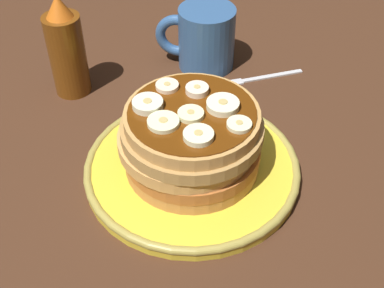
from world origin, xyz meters
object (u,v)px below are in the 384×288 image
banana_slice_2 (167,86)px  banana_slice_4 (163,123)px  coffee_mug (204,37)px  banana_slice_3 (198,136)px  plate (192,167)px  banana_slice_5 (201,90)px  banana_slice_1 (223,105)px  banana_slice_7 (239,125)px  banana_slice_0 (192,115)px  fork (256,78)px  pancake_stack (192,140)px  banana_slice_6 (147,105)px  syrup_bottle (67,50)px

banana_slice_2 → banana_slice_4: bearing=97.8°
coffee_mug → banana_slice_3: bearing=97.1°
plate → banana_slice_5: bearing=-96.9°
banana_slice_4 → plate: bearing=-135.7°
banana_slice_1 → banana_slice_2: bearing=-21.3°
banana_slice_7 → banana_slice_2: bearing=-31.7°
banana_slice_0 → banana_slice_1: (-3.06, -2.00, 0.11)cm
banana_slice_1 → plate: bearing=20.4°
banana_slice_3 → fork: bearing=-101.3°
plate → banana_slice_2: size_ratio=9.65×
plate → banana_slice_3: banana_slice_3 is taller
banana_slice_0 → banana_slice_4: size_ratio=0.83×
coffee_mug → pancake_stack: bearing=95.0°
plate → banana_slice_4: 9.40cm
banana_slice_0 → fork: 23.98cm
banana_slice_6 → banana_slice_7: bearing=171.9°
banana_slice_0 → coffee_mug: bearing=-84.9°
pancake_stack → coffee_mug: bearing=-85.0°
pancake_stack → banana_slice_7: bearing=164.3°
pancake_stack → fork: size_ratio=1.37×
banana_slice_6 → coffee_mug: 23.93cm
banana_slice_2 → banana_slice_6: bearing=70.7°
plate → banana_slice_2: (3.48, -3.77, 8.66)cm
fork → pancake_stack: bearing=73.2°
pancake_stack → banana_slice_3: bearing=108.7°
plate → banana_slice_2: 10.06cm
banana_slice_3 → syrup_bottle: 27.48cm
banana_slice_0 → banana_slice_4: (2.72, 1.73, -0.02)cm
banana_slice_3 → fork: (-4.88, -24.48, -9.40)cm
banana_slice_4 → syrup_bottle: size_ratio=0.23×
pancake_stack → banana_slice_3: 5.98cm
banana_slice_0 → coffee_mug: (2.15, -23.90, -4.83)cm
banana_slice_3 → syrup_bottle: (20.81, -17.70, -3.02)cm
pancake_stack → coffee_mug: pancake_stack is taller
pancake_stack → syrup_bottle: 23.88cm
banana_slice_2 → banana_slice_5: bearing=175.8°
banana_slice_6 → coffee_mug: bearing=-96.9°
banana_slice_5 → banana_slice_6: 6.42cm
banana_slice_1 → coffee_mug: bearing=-76.6°
plate → banana_slice_6: bearing=1.9°
fork → plate: bearing=73.1°
banana_slice_1 → banana_slice_5: (2.76, -2.30, -0.02)cm
syrup_bottle → banana_slice_7: bearing=148.3°
banana_slice_2 → banana_slice_7: (-8.71, 5.38, -0.02)cm
banana_slice_2 → banana_slice_7: size_ratio=1.00×
banana_slice_4 → coffee_mug: size_ratio=0.29×
coffee_mug → fork: (-8.25, 2.67, -4.52)cm
banana_slice_5 → banana_slice_6: size_ratio=0.77×
plate → coffee_mug: 23.49cm
banana_slice_3 → coffee_mug: 27.80cm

